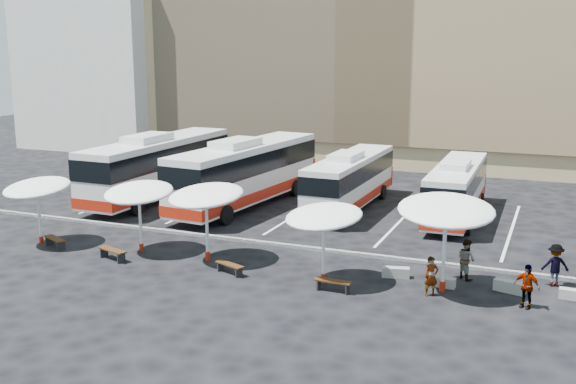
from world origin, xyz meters
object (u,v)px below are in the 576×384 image
at_px(conc_bench_2, 510,287).
at_px(passenger_0, 431,276).
at_px(sunshade_0, 37,188).
at_px(sunshade_4, 446,211).
at_px(bus_3, 457,188).
at_px(sunshade_3, 324,217).
at_px(sunshade_1, 139,193).
at_px(bus_1, 246,171).
at_px(wood_bench_3, 333,283).
at_px(conc_bench_1, 442,282).
at_px(sunshade_2, 206,196).
at_px(passenger_1, 467,259).
at_px(bus_2, 350,179).
at_px(passenger_2, 527,286).
at_px(wood_bench_1, 112,252).
at_px(wood_bench_2, 230,266).
at_px(conc_bench_0, 396,272).
at_px(bus_0, 159,165).
at_px(passenger_3, 555,265).
at_px(wood_bench_0, 55,240).
at_px(conc_bench_3, 574,295).

height_order(conc_bench_2, passenger_0, passenger_0).
bearing_deg(sunshade_0, sunshade_4, 2.38).
bearing_deg(bus_3, passenger_0, -86.39).
bearing_deg(sunshade_3, sunshade_1, 175.20).
bearing_deg(sunshade_0, bus_1, 62.42).
relative_size(wood_bench_3, conc_bench_1, 1.42).
xyz_separation_m(sunshade_2, wood_bench_3, (6.69, -1.68, -2.69)).
height_order(sunshade_0, wood_bench_3, sunshade_0).
height_order(bus_1, sunshade_4, bus_1).
bearing_deg(passenger_1, bus_2, -10.57).
bearing_deg(sunshade_2, passenger_0, -3.56).
relative_size(sunshade_1, passenger_2, 2.02).
xyz_separation_m(bus_3, wood_bench_1, (-13.49, -14.14, -1.36)).
relative_size(sunshade_4, wood_bench_1, 2.75).
bearing_deg(passenger_2, wood_bench_1, -154.65).
relative_size(sunshade_1, passenger_1, 1.98).
height_order(sunshade_2, wood_bench_2, sunshade_2).
relative_size(wood_bench_1, wood_bench_3, 1.12).
distance_m(bus_1, conc_bench_2, 19.07).
height_order(sunshade_1, wood_bench_1, sunshade_1).
bearing_deg(conc_bench_1, sunshade_1, -177.81).
relative_size(bus_3, conc_bench_0, 9.24).
xyz_separation_m(sunshade_1, wood_bench_2, (5.48, -1.33, -2.56)).
distance_m(bus_1, bus_2, 6.41).
height_order(conc_bench_1, passenger_2, passenger_2).
height_order(sunshade_2, conc_bench_1, sunshade_2).
relative_size(bus_3, conc_bench_1, 9.98).
bearing_deg(bus_3, sunshade_0, -145.00).
distance_m(bus_0, passenger_2, 25.75).
bearing_deg(conc_bench_1, conc_bench_0, 168.27).
distance_m(wood_bench_2, conc_bench_2, 11.70).
distance_m(sunshade_0, sunshade_2, 9.06).
xyz_separation_m(bus_0, wood_bench_2, (11.13, -11.71, -1.85)).
bearing_deg(passenger_1, sunshade_0, 48.33).
distance_m(wood_bench_1, wood_bench_3, 10.79).
bearing_deg(bus_1, passenger_3, -18.24).
xyz_separation_m(bus_0, conc_bench_0, (17.92, -9.41, -1.98)).
bearing_deg(conc_bench_2, wood_bench_0, -174.41).
xyz_separation_m(conc_bench_2, passenger_0, (-2.87, -1.61, 0.57)).
bearing_deg(conc_bench_1, bus_2, 122.86).
bearing_deg(passenger_1, conc_bench_3, -150.63).
xyz_separation_m(passenger_0, passenger_3, (4.49, 3.08, 0.09)).
relative_size(sunshade_0, sunshade_1, 1.05).
xyz_separation_m(sunshade_2, wood_bench_2, (1.84, -1.34, -2.71)).
distance_m(sunshade_4, passenger_3, 5.42).
distance_m(sunshade_3, wood_bench_2, 4.85).
relative_size(wood_bench_2, passenger_1, 0.87).
distance_m(bus_0, conc_bench_0, 20.34).
relative_size(wood_bench_1, passenger_1, 0.99).
height_order(bus_2, bus_3, bus_2).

